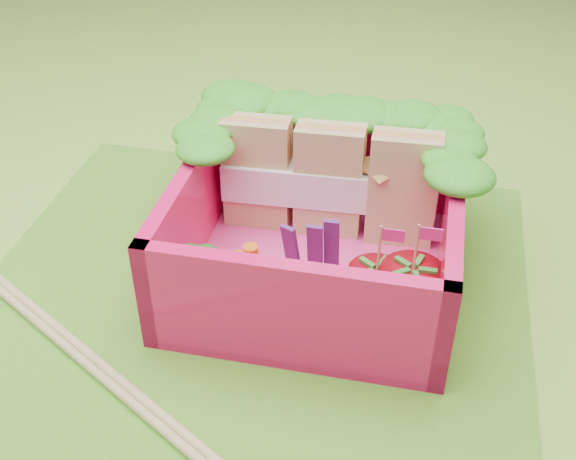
# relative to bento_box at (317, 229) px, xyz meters

# --- Properties ---
(ground) EXTENTS (14.00, 14.00, 0.00)m
(ground) POSITION_rel_bento_box_xyz_m (-0.28, -0.30, -0.31)
(ground) COLOR #87CF3A
(ground) RESTS_ON ground
(placemat) EXTENTS (2.60, 2.60, 0.03)m
(placemat) POSITION_rel_bento_box_xyz_m (-0.28, -0.30, -0.29)
(placemat) COLOR #5CA826
(placemat) RESTS_ON ground
(bento_floor) EXTENTS (1.30, 1.30, 0.05)m
(bento_floor) POSITION_rel_bento_box_xyz_m (0.00, 0.00, -0.25)
(bento_floor) COLOR #FF419D
(bento_floor) RESTS_ON placemat
(bento_box) EXTENTS (1.30, 1.30, 0.55)m
(bento_box) POSITION_rel_bento_box_xyz_m (0.00, 0.00, 0.00)
(bento_box) COLOR #FF155F
(bento_box) RESTS_ON placemat
(lettuce_ruffle) EXTENTS (1.43, 0.83, 0.11)m
(lettuce_ruffle) POSITION_rel_bento_box_xyz_m (-0.00, 0.49, 0.33)
(lettuce_ruffle) COLOR #207E17
(lettuce_ruffle) RESTS_ON bento_box
(sandwich_stack) EXTENTS (1.09, 0.22, 0.60)m
(sandwich_stack) POSITION_rel_bento_box_xyz_m (0.01, 0.32, 0.07)
(sandwich_stack) COLOR tan
(sandwich_stack) RESTS_ON bento_floor
(broccoli) EXTENTS (0.32, 0.32, 0.26)m
(broccoli) POSITION_rel_bento_box_xyz_m (-0.52, -0.34, -0.05)
(broccoli) COLOR #5F9246
(broccoli) RESTS_ON bento_floor
(carrot_sticks) EXTENTS (0.12, 0.11, 0.28)m
(carrot_sticks) POSITION_rel_bento_box_xyz_m (-0.28, -0.28, -0.09)
(carrot_sticks) COLOR #FF5615
(carrot_sticks) RESTS_ON bento_floor
(purple_wedges) EXTENTS (0.24, 0.12, 0.38)m
(purple_wedges) POSITION_rel_bento_box_xyz_m (0.01, -0.14, -0.04)
(purple_wedges) COLOR #501C63
(purple_wedges) RESTS_ON bento_floor
(strawberry_left) EXTENTS (0.26, 0.26, 0.50)m
(strawberry_left) POSITION_rel_bento_box_xyz_m (0.32, -0.29, -0.09)
(strawberry_left) COLOR red
(strawberry_left) RESTS_ON bento_floor
(strawberry_right) EXTENTS (0.29, 0.29, 0.53)m
(strawberry_right) POSITION_rel_bento_box_xyz_m (0.47, -0.29, -0.08)
(strawberry_right) COLOR red
(strawberry_right) RESTS_ON bento_floor
(snap_peas) EXTENTS (0.57, 0.52, 0.05)m
(snap_peas) POSITION_rel_bento_box_xyz_m (0.40, -0.22, -0.20)
(snap_peas) COLOR #5BA534
(snap_peas) RESTS_ON bento_floor
(chopsticks) EXTENTS (2.08, 1.22, 0.04)m
(chopsticks) POSITION_rel_bento_box_xyz_m (-1.16, -0.61, -0.25)
(chopsticks) COLOR tan
(chopsticks) RESTS_ON placemat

